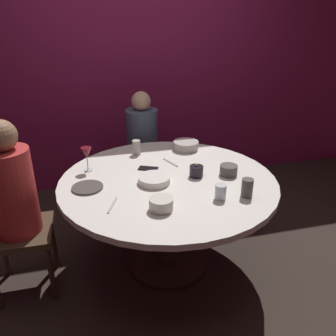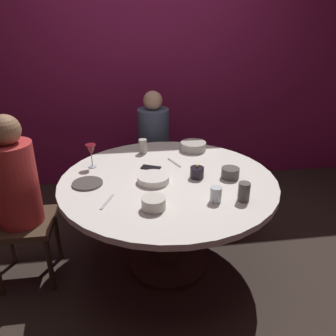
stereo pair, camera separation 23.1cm
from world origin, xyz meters
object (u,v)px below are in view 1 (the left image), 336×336
object	(u,v)px
seated_diner_left	(12,193)
cup_by_left_diner	(220,192)
bowl_sauce_side	(229,170)
cup_near_candle	(136,147)
bowl_serving_large	(186,145)
seated_diner_back	(142,137)
dinner_plate	(87,187)
dining_table	(168,195)
cell_phone	(148,169)
cup_by_right_diner	(247,188)
bowl_salad_center	(161,204)
candle_holder	(196,171)
bowl_small_white	(154,180)
wine_glass	(87,154)

from	to	relation	value
seated_diner_left	cup_by_left_diner	world-z (taller)	seated_diner_left
bowl_sauce_side	cup_near_candle	bearing A→B (deg)	135.91
bowl_serving_large	seated_diner_back	bearing A→B (deg)	120.14
dinner_plate	cup_by_left_diner	xyz separation A→B (m)	(0.78, -0.34, 0.04)
dinner_plate	dining_table	bearing A→B (deg)	1.10
seated_diner_left	cell_phone	distance (m)	0.92
dinner_plate	bowl_sauce_side	size ratio (longest dim) A/B	1.65
cup_by_left_diner	cup_by_right_diner	xyz separation A→B (m)	(0.17, -0.01, 0.01)
bowl_salad_center	bowl_sauce_side	size ratio (longest dim) A/B	1.15
dinner_plate	bowl_sauce_side	world-z (taller)	bowl_sauce_side
candle_holder	bowl_serving_large	size ratio (longest dim) A/B	0.47
seated_diner_left	cup_by_left_diner	distance (m)	1.28
bowl_small_white	cup_by_left_diner	distance (m)	0.47
seated_diner_back	cup_by_right_diner	xyz separation A→B (m)	(0.41, -1.35, 0.09)
bowl_salad_center	cup_by_right_diner	distance (m)	0.55
candle_holder	dinner_plate	distance (m)	0.74
dining_table	dinner_plate	bearing A→B (deg)	-178.90
candle_holder	bowl_salad_center	xyz separation A→B (m)	(-0.34, -0.37, -0.00)
cell_phone	cup_near_candle	size ratio (longest dim) A/B	1.21
candle_holder	cup_near_candle	distance (m)	0.61
bowl_sauce_side	cup_near_candle	world-z (taller)	cup_near_candle
dinner_plate	cup_near_candle	xyz separation A→B (m)	(0.41, 0.51, 0.05)
seated_diner_back	dinner_plate	distance (m)	1.14
bowl_serving_large	cup_near_candle	size ratio (longest dim) A/B	1.81
bowl_serving_large	bowl_salad_center	distance (m)	0.98
dinner_plate	cup_by_left_diner	bearing A→B (deg)	-23.31
seated_diner_back	bowl_sauce_side	bearing A→B (deg)	22.37
dinner_plate	cell_phone	bearing A→B (deg)	24.33
wine_glass	dinner_plate	world-z (taller)	wine_glass
bowl_serving_large	bowl_small_white	xyz separation A→B (m)	(-0.39, -0.54, -0.01)
dining_table	dinner_plate	xyz separation A→B (m)	(-0.54, -0.01, 0.14)
bowl_small_white	cup_by_left_diner	bearing A→B (deg)	-42.04
bowl_serving_large	cup_by_left_diner	world-z (taller)	cup_by_left_diner
wine_glass	cup_by_right_diner	world-z (taller)	wine_glass
bowl_small_white	dining_table	bearing A→B (deg)	18.91
dining_table	dinner_plate	size ratio (longest dim) A/B	7.33
seated_diner_left	dining_table	bearing A→B (deg)	0.00
dining_table	candle_holder	size ratio (longest dim) A/B	15.09
seated_diner_left	bowl_sauce_side	distance (m)	1.42
seated_diner_back	bowl_small_white	xyz separation A→B (m)	(-0.10, -1.02, 0.05)
bowl_serving_large	bowl_sauce_side	xyz separation A→B (m)	(0.14, -0.55, 0.00)
seated_diner_back	seated_diner_left	bearing A→B (deg)	-45.23
dining_table	bowl_sauce_side	world-z (taller)	bowl_sauce_side
cell_phone	bowl_salad_center	distance (m)	0.57
dining_table	bowl_serving_large	size ratio (longest dim) A/B	7.08
candle_holder	cell_phone	world-z (taller)	candle_holder
dining_table	bowl_small_white	distance (m)	0.19
bowl_sauce_side	seated_diner_back	bearing A→B (deg)	112.37
dinner_plate	bowl_serving_large	xyz separation A→B (m)	(0.82, 0.51, 0.03)
cup_near_candle	wine_glass	bearing A→B (deg)	-150.32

